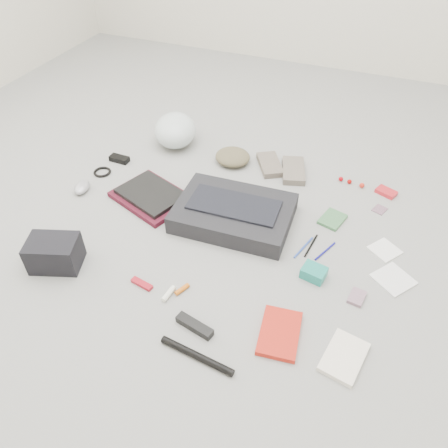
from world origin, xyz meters
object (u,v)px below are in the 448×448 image
at_px(laptop, 151,193).
at_px(messenger_bag, 234,213).
at_px(bike_helmet, 175,130).
at_px(book_red, 280,333).
at_px(accordion_wallet, 314,273).
at_px(camera_bag, 55,253).

bearing_deg(laptop, messenger_bag, 20.73).
height_order(bike_helmet, book_red, bike_helmet).
bearing_deg(messenger_bag, bike_helmet, 134.70).
relative_size(messenger_bag, bike_helmet, 1.79).
height_order(bike_helmet, accordion_wallet, bike_helmet).
xyz_separation_m(laptop, bike_helmet, (-0.12, 0.50, 0.05)).
xyz_separation_m(bike_helmet, camera_bag, (-0.03, -1.02, -0.02)).
xyz_separation_m(camera_bag, accordion_wallet, (0.99, 0.33, -0.04)).
relative_size(laptop, camera_bag, 1.51).
xyz_separation_m(laptop, book_red, (0.80, -0.51, -0.02)).
xyz_separation_m(book_red, accordion_wallet, (0.05, 0.31, 0.01)).
xyz_separation_m(laptop, camera_bag, (-0.15, -0.52, 0.03)).
height_order(messenger_bag, book_red, messenger_bag).
relative_size(messenger_bag, accordion_wallet, 5.56).
distance_m(bike_helmet, book_red, 1.37).
bearing_deg(accordion_wallet, messenger_bag, 165.06).
bearing_deg(bike_helmet, camera_bag, -114.96).
height_order(laptop, accordion_wallet, accordion_wallet).
height_order(book_red, accordion_wallet, accordion_wallet).
height_order(messenger_bag, bike_helmet, bike_helmet).
bearing_deg(book_red, camera_bag, 173.70).
relative_size(messenger_bag, book_red, 2.51).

